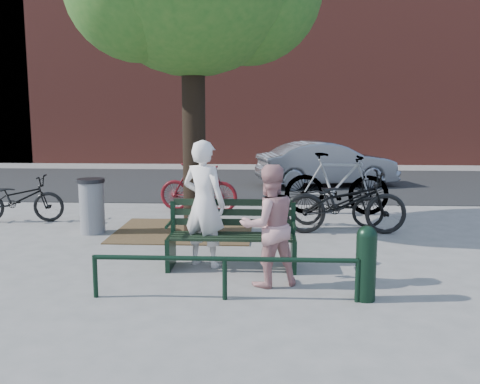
# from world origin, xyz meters

# --- Properties ---
(ground) EXTENTS (90.00, 90.00, 0.00)m
(ground) POSITION_xyz_m (0.00, 0.00, 0.00)
(ground) COLOR gray
(ground) RESTS_ON ground
(dirt_pit) EXTENTS (2.40, 2.00, 0.02)m
(dirt_pit) POSITION_xyz_m (-1.00, 2.20, 0.01)
(dirt_pit) COLOR brown
(dirt_pit) RESTS_ON ground
(road) EXTENTS (40.00, 7.00, 0.01)m
(road) POSITION_xyz_m (0.00, 8.50, 0.01)
(road) COLOR black
(road) RESTS_ON ground
(townhouse_row) EXTENTS (45.00, 4.00, 14.00)m
(townhouse_row) POSITION_xyz_m (0.17, 16.00, 6.25)
(townhouse_row) COLOR brown
(townhouse_row) RESTS_ON ground
(park_bench) EXTENTS (1.74, 0.54, 0.97)m
(park_bench) POSITION_xyz_m (-0.00, 0.08, 0.48)
(park_bench) COLOR black
(park_bench) RESTS_ON ground
(guard_railing) EXTENTS (3.06, 0.06, 0.51)m
(guard_railing) POSITION_xyz_m (0.00, -1.20, 0.40)
(guard_railing) COLOR black
(guard_railing) RESTS_ON ground
(person_left) EXTENTS (0.76, 0.65, 1.75)m
(person_left) POSITION_xyz_m (-0.39, 0.15, 0.87)
(person_left) COLOR silver
(person_left) RESTS_ON ground
(person_right) EXTENTS (0.89, 0.80, 1.50)m
(person_right) POSITION_xyz_m (0.50, -0.65, 0.75)
(person_right) COLOR tan
(person_right) RESTS_ON ground
(bollard) EXTENTS (0.23, 0.23, 0.87)m
(bollard) POSITION_xyz_m (1.60, -1.13, 0.47)
(bollard) COLOR black
(bollard) RESTS_ON ground
(litter_bin) EXTENTS (0.47, 0.47, 0.96)m
(litter_bin) POSITION_xyz_m (-2.59, 2.00, 0.49)
(litter_bin) COLOR gray
(litter_bin) RESTS_ON ground
(bicycle_a) EXTENTS (1.77, 0.79, 0.90)m
(bicycle_a) POSITION_xyz_m (-4.31, 2.86, 0.45)
(bicycle_a) COLOR black
(bicycle_a) RESTS_ON ground
(bicycle_b) EXTENTS (1.77, 0.79, 1.03)m
(bicycle_b) POSITION_xyz_m (-0.99, 4.10, 0.51)
(bicycle_b) COLOR #510B10
(bicycle_b) RESTS_ON ground
(bicycle_c) EXTENTS (2.12, 0.77, 1.11)m
(bicycle_c) POSITION_xyz_m (1.84, 2.20, 0.55)
(bicycle_c) COLOR black
(bicycle_c) RESTS_ON ground
(bicycle_d) EXTENTS (2.16, 0.72, 1.28)m
(bicycle_d) POSITION_xyz_m (1.90, 3.92, 0.64)
(bicycle_d) COLOR gray
(bicycle_d) RESTS_ON ground
(bicycle_e) EXTENTS (1.77, 0.89, 0.89)m
(bicycle_e) POSITION_xyz_m (1.77, 2.77, 0.45)
(bicycle_e) COLOR black
(bicycle_e) RESTS_ON ground
(parked_car) EXTENTS (4.06, 2.28, 1.27)m
(parked_car) POSITION_xyz_m (2.14, 7.98, 0.63)
(parked_car) COLOR slate
(parked_car) RESTS_ON ground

